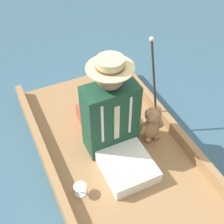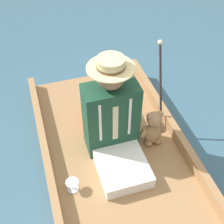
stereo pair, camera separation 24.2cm
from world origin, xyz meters
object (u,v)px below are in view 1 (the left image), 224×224
Objects in this scene: seated_person at (113,121)px; wine_glass at (80,189)px; teddy_bear at (152,125)px; walking_cane at (154,75)px.

seated_person is 0.58m from wine_glass.
walking_cane is at bearing -118.92° from teddy_bear.
walking_cane is (-0.50, -0.24, 0.13)m from seated_person.
seated_person reaches higher than wine_glass.
teddy_bear is 0.43m from walking_cane.
seated_person is 0.39m from teddy_bear.
seated_person reaches higher than teddy_bear.
teddy_bear is 0.45× the size of walking_cane.
seated_person is at bearing 25.79° from walking_cane.
teddy_bear is 3.60× the size of wine_glass.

